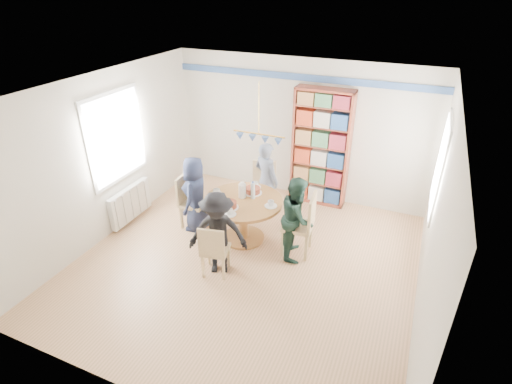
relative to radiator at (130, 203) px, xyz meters
The scene contains 14 objects.
ground 2.46m from the radiator, ahead, with size 5.00×5.00×0.00m, color tan.
room_shell 2.58m from the radiator, 14.73° to the left, with size 5.00×5.00×5.00m.
radiator is the anchor object (origin of this frame).
dining_table 2.14m from the radiator, ahead, with size 1.30×1.30×0.75m.
chair_left 1.12m from the radiator, 15.76° to the left, with size 0.44×0.44×0.96m.
chair_right 3.16m from the radiator, ahead, with size 0.51×0.51×1.05m.
chair_far 2.43m from the radiator, 31.36° to the left, with size 0.53×0.53×0.98m.
chair_near 2.25m from the radiator, 19.62° to the right, with size 0.46×0.46×0.87m.
person_left 1.29m from the radiator, 11.73° to the left, with size 0.66×0.43×1.34m, color #181E35.
person_right 3.08m from the radiator, ahead, with size 0.66×0.51×1.35m, color #162D25.
person_far 2.48m from the radiator, 28.42° to the left, with size 0.52×0.34×1.42m, color gray.
person_near 2.24m from the radiator, 16.43° to the right, with size 0.86×0.49×1.33m, color black.
bookshelf 3.63m from the radiator, 35.12° to the left, with size 1.06×0.32×2.24m.
tableware 2.16m from the radiator, ahead, with size 1.17×1.17×0.31m.
Camera 1 is at (2.11, -4.51, 3.95)m, focal length 28.00 mm.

